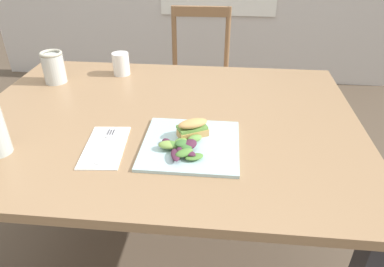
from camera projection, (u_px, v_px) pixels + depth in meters
ground_plane at (144, 259)px, 1.61m from camera, size 8.50×8.50×0.00m
dining_table at (164, 143)px, 1.28m from camera, size 1.34×1.00×0.74m
chair_wooden_far at (199, 80)px, 2.24m from camera, size 0.41×0.41×0.87m
plate_lunch at (191, 145)px, 1.06m from camera, size 0.29×0.29×0.01m
sandwich_half_front at (193, 128)px, 1.08m from camera, size 0.11×0.09×0.06m
salad_mixed_greens at (181, 146)px, 1.02m from camera, size 0.14×0.15×0.03m
napkin_folded at (105, 147)px, 1.06m from camera, size 0.14×0.24×0.00m
fork_on_napkin at (106, 143)px, 1.07m from camera, size 0.03×0.19×0.00m
mason_jar_iced_tea at (54, 69)px, 1.45m from camera, size 0.09×0.09×0.13m
cup_extra_side at (121, 64)px, 1.53m from camera, size 0.07×0.07×0.10m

